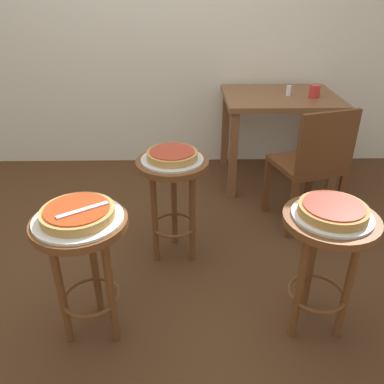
{
  "coord_description": "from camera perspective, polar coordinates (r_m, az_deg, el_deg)",
  "views": [
    {
      "loc": [
        0.2,
        -1.87,
        1.53
      ],
      "look_at": [
        0.24,
        -0.12,
        0.58
      ],
      "focal_mm": 36.71,
      "sensor_mm": 36.0,
      "label": 1
    }
  ],
  "objects": [
    {
      "name": "serving_plate_foreground",
      "position": [
        1.72,
        -16.17,
        -3.74
      ],
      "size": [
        0.38,
        0.38,
        0.01
      ],
      "primitive_type": "cylinder",
      "color": "white",
      "rests_on": "stool_foreground"
    },
    {
      "name": "serving_plate_middle",
      "position": [
        1.77,
        19.66,
        -3.23
      ],
      "size": [
        0.34,
        0.34,
        0.01
      ],
      "primitive_type": "cylinder",
      "color": "silver",
      "rests_on": "stool_middle"
    },
    {
      "name": "condiment_shaker",
      "position": [
        3.24,
        13.88,
        14.11
      ],
      "size": [
        0.04,
        0.04,
        0.08
      ],
      "primitive_type": "cylinder",
      "color": "white",
      "rests_on": "dining_table"
    },
    {
      "name": "ground_plane",
      "position": [
        2.43,
        -5.79,
        -10.77
      ],
      "size": [
        6.0,
        6.0,
        0.0
      ],
      "primitive_type": "plane",
      "color": "#4C2D19"
    },
    {
      "name": "dining_table",
      "position": [
        3.28,
        12.56,
        11.54
      ],
      "size": [
        0.89,
        0.72,
        0.73
      ],
      "color": "brown",
      "rests_on": "ground_plane"
    },
    {
      "name": "stool_middle",
      "position": [
        1.86,
        18.84,
        -7.54
      ],
      "size": [
        0.41,
        0.41,
        0.64
      ],
      "color": "brown",
      "rests_on": "ground_plane"
    },
    {
      "name": "pizza_middle",
      "position": [
        1.76,
        19.81,
        -2.44
      ],
      "size": [
        0.29,
        0.29,
        0.05
      ],
      "color": "#B78442",
      "rests_on": "serving_plate_middle"
    },
    {
      "name": "stool_leftside",
      "position": [
        2.27,
        -2.78,
        0.95
      ],
      "size": [
        0.41,
        0.41,
        0.64
      ],
      "color": "brown",
      "rests_on": "ground_plane"
    },
    {
      "name": "serving_plate_leftside",
      "position": [
        2.2,
        -2.88,
        4.75
      ],
      "size": [
        0.35,
        0.35,
        0.01
      ],
      "primitive_type": "cylinder",
      "color": "silver",
      "rests_on": "stool_leftside"
    },
    {
      "name": "pizza_foreground",
      "position": [
        1.7,
        -16.29,
        -2.93
      ],
      "size": [
        0.31,
        0.31,
        0.05
      ],
      "color": "tan",
      "rests_on": "serving_plate_foreground"
    },
    {
      "name": "pizza_server_knife",
      "position": [
        1.66,
        -15.58,
        -2.51
      ],
      "size": [
        0.2,
        0.14,
        0.01
      ],
      "primitive_type": "cube",
      "rotation": [
        0.0,
        0.0,
        0.58
      ],
      "color": "silver",
      "rests_on": "pizza_foreground"
    },
    {
      "name": "pizza_leftside",
      "position": [
        2.19,
        -2.9,
        5.43
      ],
      "size": [
        0.28,
        0.28,
        0.05
      ],
      "color": "tan",
      "rests_on": "serving_plate_leftside"
    },
    {
      "name": "stool_foreground",
      "position": [
        1.81,
        -15.47,
        -8.16
      ],
      "size": [
        0.41,
        0.41,
        0.64
      ],
      "color": "brown",
      "rests_on": "ground_plane"
    },
    {
      "name": "wooden_chair",
      "position": [
        2.7,
        17.08,
        3.96
      ],
      "size": [
        0.5,
        0.5,
        0.85
      ],
      "color": "#5B3319",
      "rests_on": "ground_plane"
    },
    {
      "name": "cup_near_edge",
      "position": [
        3.23,
        17.37,
        13.81
      ],
      "size": [
        0.08,
        0.08,
        0.09
      ],
      "primitive_type": "cylinder",
      "color": "red",
      "rests_on": "dining_table"
    }
  ]
}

